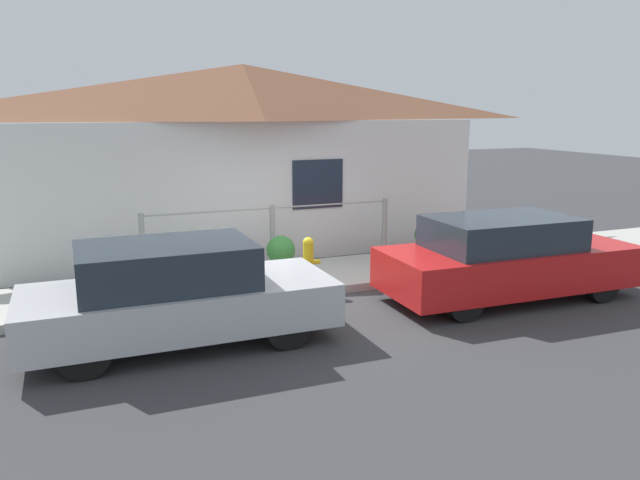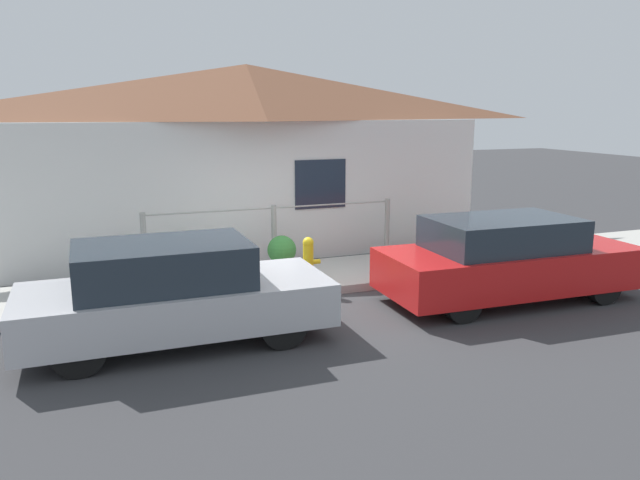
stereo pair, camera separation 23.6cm
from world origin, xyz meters
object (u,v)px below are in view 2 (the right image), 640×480
at_px(potted_plant_near_hydrant, 282,252).
at_px(potted_plant_by_fence, 187,261).
at_px(fire_hydrant, 308,259).
at_px(potted_plant_corner, 432,237).
at_px(car_left, 173,293).
at_px(car_right, 507,259).

distance_m(potted_plant_near_hydrant, potted_plant_by_fence, 1.72).
height_order(fire_hydrant, potted_plant_corner, fire_hydrant).
distance_m(car_left, potted_plant_by_fence, 2.95).
xyz_separation_m(car_right, fire_hydrant, (-2.87, 1.58, -0.12)).
relative_size(car_left, car_right, 0.95).
distance_m(car_right, potted_plant_near_hydrant, 3.97).
height_order(car_left, car_right, car_left).
xyz_separation_m(car_left, potted_plant_by_fence, (0.62, 2.87, -0.29)).
relative_size(potted_plant_near_hydrant, potted_plant_corner, 0.91).
height_order(car_left, fire_hydrant, car_left).
distance_m(car_right, potted_plant_corner, 2.59).
xyz_separation_m(car_left, car_right, (5.35, 0.00, -0.01)).
distance_m(potted_plant_near_hydrant, potted_plant_corner, 3.18).
distance_m(car_left, potted_plant_near_hydrant, 3.44).
bearing_deg(fire_hydrant, potted_plant_by_fence, 145.39).
bearing_deg(potted_plant_corner, car_left, -154.81).
bearing_deg(potted_plant_by_fence, car_right, -31.21).
distance_m(fire_hydrant, potted_plant_by_fence, 2.26).
bearing_deg(car_right, potted_plant_corner, 88.25).
relative_size(car_right, potted_plant_by_fence, 8.49).
bearing_deg(car_left, potted_plant_by_fence, 77.99).
bearing_deg(potted_plant_near_hydrant, car_left, -132.18).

